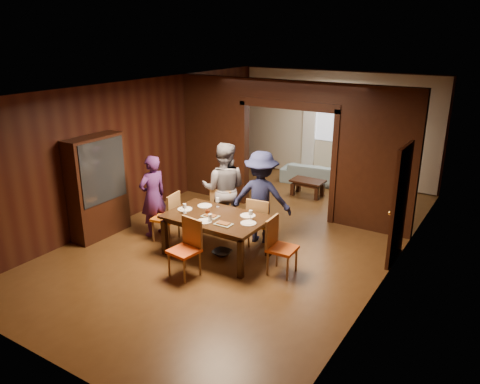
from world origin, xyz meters
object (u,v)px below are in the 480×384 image
Objects in this scene: person_navy at (261,197)px; hutch at (98,187)px; person_grey at (224,189)px; chair_right at (282,247)px; chair_near at (184,249)px; chair_left at (165,216)px; dining_table at (216,236)px; sofa at (316,174)px; chair_far_r at (261,221)px; person_purple at (153,196)px; coffee_table at (307,188)px; chair_far_l at (225,210)px.

person_navy is 0.89× the size of hutch.
person_grey is 2.02m from chair_right.
person_grey is at bearing 110.79° from chair_near.
chair_left is at bearing 149.68° from chair_near.
dining_table is at bearing 91.48° from person_grey.
hutch is (-1.25, -0.50, 0.52)m from chair_left.
chair_left is at bearing 70.02° from sofa.
person_navy is at bearing -64.72° from chair_far_r.
person_purple is 0.81× the size of hutch.
chair_far_r is 0.48× the size of hutch.
chair_far_r is at bearing 58.71° from dining_table.
person_navy is 2.22× the size of coffee_table.
chair_right is at bearing 99.11° from sofa.
person_grey is 1.25m from chair_left.
chair_left and chair_near have the same top height.
dining_table is (0.17, -4.87, 0.11)m from sofa.
coffee_table is 0.82× the size of chair_left.
person_purple is at bearing 24.96° from chair_far_l.
chair_left is 1.51m from chair_near.
person_purple is 1.68× the size of chair_right.
person_grey is at bearing -28.46° from chair_far_l.
person_purple reaches higher than sofa.
person_purple is 2.89m from chair_right.
coffee_table is at bearing 15.80° from chair_right.
dining_table is 1.21m from chair_left.
person_purple reaches higher than dining_table.
person_navy reaches higher than dining_table.
sofa is 1.88× the size of chair_far_l.
person_purple is 2.18m from chair_far_r.
chair_right is (1.76, -0.89, -0.44)m from person_grey.
dining_table is at bearing 96.54° from chair_near.
chair_far_l reaches higher than coffee_table.
chair_far_r is at bearing 23.41° from hutch.
dining_table is 1.83× the size of chair_left.
person_navy reaches higher than chair_far_l.
chair_near is (1.55, -0.99, -0.33)m from person_purple.
person_navy is at bearing -83.83° from coffee_table.
sofa is 4.97m from chair_left.
chair_far_r reaches higher than coffee_table.
coffee_table is at bearing 59.89° from hutch.
chair_far_l is at bearing -11.71° from person_navy.
chair_far_l is at bearing 137.76° from person_grey.
person_navy is 1.41m from chair_right.
person_purple is 1.08m from hutch.
person_grey reaches higher than chair_right.
hutch is at bearing 23.52° from chair_far_l.
coffee_table is 4.03m from chair_right.
person_grey reaches higher than chair_far_r.
person_grey reaches higher than chair_far_l.
person_grey is 1.91× the size of chair_right.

